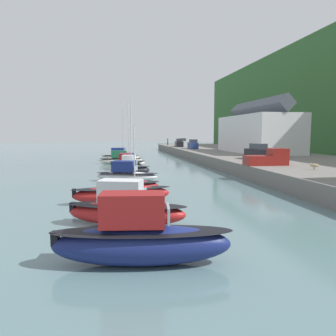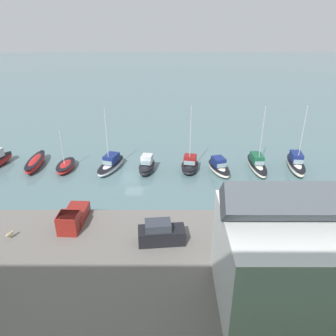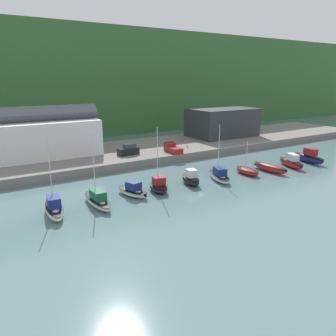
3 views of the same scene
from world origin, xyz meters
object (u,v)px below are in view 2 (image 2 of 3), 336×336
object	(u,v)px
moored_boat_2	(219,167)
moored_boat_3	(190,166)
moored_boat_7	(35,163)
moored_boat_6	(66,166)
parked_car_3	(161,233)
pickup_truck_0	(72,218)
moored_boat_5	(111,164)
moored_boat_4	(147,166)
moored_boat_1	(257,164)
moored_boat_0	(296,164)
dog_on_quay	(10,234)

from	to	relation	value
moored_boat_2	moored_boat_3	size ratio (longest dim) A/B	0.62
moored_boat_3	moored_boat_7	world-z (taller)	moored_boat_3
moored_boat_6	moored_boat_2	bearing A→B (deg)	179.90
moored_boat_7	parked_car_3	distance (m)	27.09
parked_car_3	pickup_truck_0	distance (m)	9.03
moored_boat_5	pickup_truck_0	world-z (taller)	moored_boat_5
moored_boat_4	moored_boat_7	world-z (taller)	moored_boat_4
moored_boat_4	moored_boat_5	world-z (taller)	moored_boat_5
moored_boat_2	parked_car_3	size ratio (longest dim) A/B	1.38
moored_boat_7	moored_boat_4	bearing A→B (deg)	171.98
moored_boat_3	moored_boat_5	bearing A→B (deg)	7.43
moored_boat_7	pickup_truck_0	xyz separation A→B (m)	(-10.13, 16.89, 1.72)
parked_car_3	moored_boat_7	bearing A→B (deg)	-141.52
moored_boat_1	moored_boat_6	bearing A→B (deg)	-1.12
moored_boat_2	moored_boat_3	distance (m)	4.09
moored_boat_0	moored_boat_6	world-z (taller)	moored_boat_0
moored_boat_3	moored_boat_4	distance (m)	6.10
moored_boat_2	moored_boat_7	world-z (taller)	moored_boat_2
moored_boat_4	parked_car_3	size ratio (longest dim) A/B	1.14
moored_boat_0	moored_boat_4	xyz separation A→B (m)	(21.35, 0.82, 0.00)
moored_boat_5	dog_on_quay	world-z (taller)	moored_boat_5
moored_boat_5	dog_on_quay	distance (m)	19.24
moored_boat_6	moored_boat_5	bearing A→B (deg)	-177.33
moored_boat_5	pickup_truck_0	xyz separation A→B (m)	(1.07, 16.06, 1.62)
moored_boat_7	moored_boat_0	bearing A→B (deg)	176.31
moored_boat_3	moored_boat_7	xyz separation A→B (m)	(22.51, -1.31, -0.15)
moored_boat_5	moored_boat_6	bearing A→B (deg)	18.61
moored_boat_2	dog_on_quay	bearing A→B (deg)	22.29
moored_boat_4	moored_boat_7	xyz separation A→B (m)	(16.42, -1.57, -0.20)
moored_boat_1	moored_boat_5	xyz separation A→B (m)	(20.99, 0.09, 0.01)
moored_boat_3	moored_boat_6	size ratio (longest dim) A/B	1.62
moored_boat_2	moored_boat_1	bearing A→B (deg)	173.49
moored_boat_0	moored_boat_3	size ratio (longest dim) A/B	0.99
pickup_truck_0	moored_boat_0	bearing A→B (deg)	-147.14
moored_boat_4	moored_boat_0	bearing A→B (deg)	-168.34
moored_boat_0	moored_boat_2	world-z (taller)	moored_boat_0
moored_boat_2	moored_boat_6	xyz separation A→B (m)	(21.89, -0.78, -0.20)
moored_boat_2	moored_boat_6	size ratio (longest dim) A/B	1.01
moored_boat_4	moored_boat_7	size ratio (longest dim) A/B	0.67
moored_boat_3	parked_car_3	xyz separation A→B (m)	(3.72, 18.12, 1.67)
moored_boat_1	dog_on_quay	world-z (taller)	moored_boat_1
moored_boat_4	moored_boat_6	size ratio (longest dim) A/B	0.84
moored_boat_4	pickup_truck_0	world-z (taller)	pickup_truck_0
pickup_truck_0	moored_boat_6	bearing A→B (deg)	-68.62
moored_boat_4	pickup_truck_0	xyz separation A→B (m)	(6.29, 15.31, 1.52)
moored_boat_3	dog_on_quay	xyz separation A→B (m)	(17.64, 17.64, 1.21)
moored_boat_5	parked_car_3	xyz separation A→B (m)	(-7.60, 18.60, 1.72)
moored_boat_2	moored_boat_5	bearing A→B (deg)	-19.40
moored_boat_3	moored_boat_6	bearing A→B (deg)	8.59
moored_boat_3	dog_on_quay	world-z (taller)	moored_boat_3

